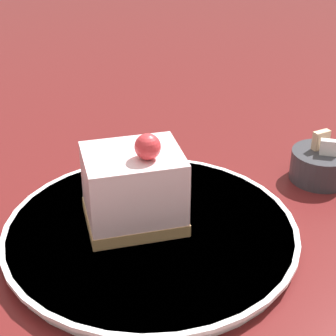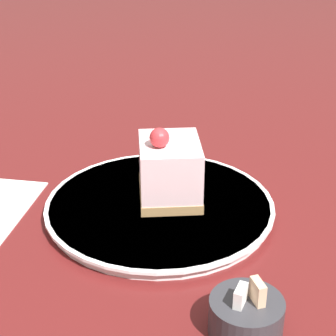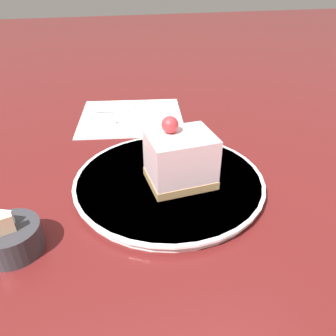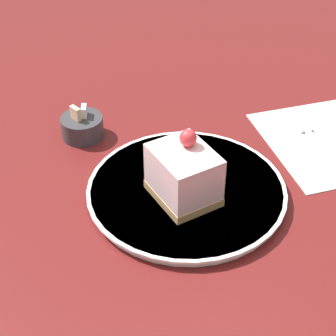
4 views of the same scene
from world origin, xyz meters
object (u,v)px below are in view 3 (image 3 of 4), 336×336
plate (169,181)px  knife (139,110)px  sugar_bowl (12,238)px  cake_slice (180,159)px  fork (125,121)px

plate → knife: bearing=-0.9°
knife → sugar_bowl: 0.44m
plate → sugar_bowl: (-0.08, 0.21, 0.01)m
cake_slice → sugar_bowl: bearing=103.1°
cake_slice → fork: cake_slice is taller
cake_slice → fork: (0.26, 0.05, -0.05)m
fork → sugar_bowl: (-0.34, 0.18, 0.01)m
plate → cake_slice: size_ratio=2.86×
cake_slice → knife: bearing=-2.9°
plate → knife: (0.30, -0.00, -0.00)m
plate → fork: plate is taller
cake_slice → fork: size_ratio=0.63×
sugar_bowl → knife: bearing=-29.1°
fork → sugar_bowl: bearing=163.2°
cake_slice → sugar_bowl: size_ratio=1.45×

